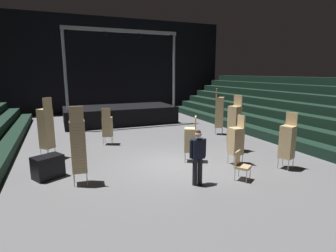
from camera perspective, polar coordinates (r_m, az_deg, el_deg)
ground_plane at (r=10.39m, az=1.17°, el=-8.34°), size 22.00×30.00×0.10m
arena_end_wall at (r=24.29m, az=-13.37°, el=12.33°), size 22.00×0.30×8.00m
bleacher_bank_right at (r=15.93m, az=28.45°, el=3.21°), size 5.25×24.00×3.15m
stage_riser at (r=18.84m, az=-10.10°, el=2.60°), size 7.30×3.46×5.99m
man_with_tie at (r=8.31m, az=6.34°, el=-5.95°), size 0.57×0.24×1.75m
chair_stack_front_left at (r=11.90m, az=-24.39°, el=-0.40°), size 0.62×0.62×2.48m
chair_stack_front_right at (r=10.48m, az=4.77°, el=-2.77°), size 0.59×0.59×1.79m
chair_stack_mid_left at (r=12.11m, az=13.87°, el=0.48°), size 0.56×0.56×2.48m
chair_stack_mid_right at (r=10.54m, az=23.96°, el=-2.95°), size 0.57×0.57×2.05m
chair_stack_mid_centre at (r=13.26m, az=-12.70°, el=-0.02°), size 0.57×0.57×1.79m
chair_stack_rear_left at (r=8.70m, az=-18.43°, el=-3.99°), size 0.47×0.47×2.48m
chair_stack_rear_right at (r=15.26m, az=10.82°, el=2.95°), size 0.62×0.62×2.56m
chair_stack_rear_centre at (r=10.43m, az=14.23°, el=-2.92°), size 0.45×0.45×1.88m
equipment_road_case at (r=9.84m, az=-24.06°, el=-7.89°), size 1.08×0.96×0.75m
loose_chair_near_man at (r=9.11m, az=15.16°, el=-7.74°), size 0.61×0.61×0.95m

